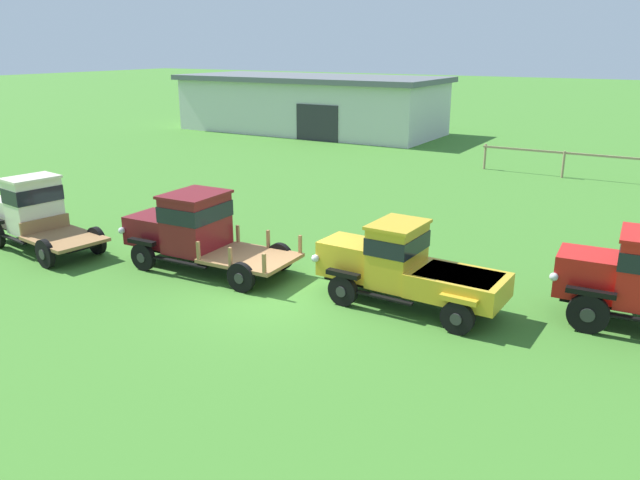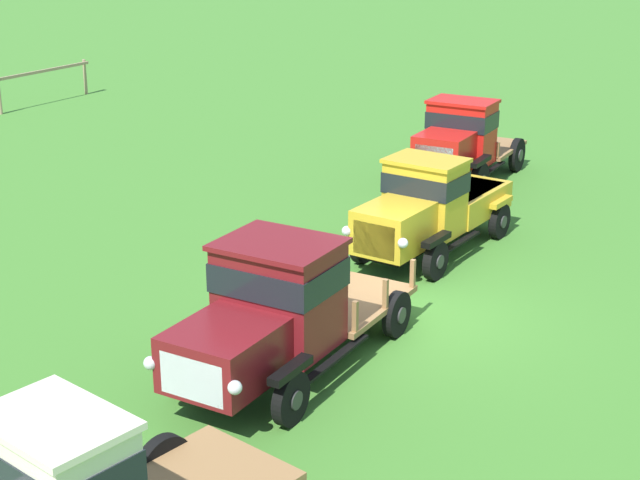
% 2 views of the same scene
% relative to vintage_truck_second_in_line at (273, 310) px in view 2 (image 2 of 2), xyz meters
% --- Properties ---
extents(ground_plane, '(240.00, 240.00, 0.00)m').
position_rel_vintage_truck_second_in_line_xyz_m(ground_plane, '(3.27, -0.65, -1.16)').
color(ground_plane, '#3D7528').
extents(vintage_truck_second_in_line, '(5.42, 2.27, 2.22)m').
position_rel_vintage_truck_second_in_line_xyz_m(vintage_truck_second_in_line, '(0.00, 0.00, 0.00)').
color(vintage_truck_second_in_line, black).
rests_on(vintage_truck_second_in_line, ground).
extents(vintage_truck_midrow_center, '(4.84, 2.02, 2.10)m').
position_rel_vintage_truck_second_in_line_xyz_m(vintage_truck_midrow_center, '(6.41, 0.50, -0.13)').
color(vintage_truck_midrow_center, black).
rests_on(vintage_truck_midrow_center, ground).
extents(vintage_truck_far_side, '(4.73, 2.21, 2.23)m').
position_rel_vintage_truck_second_in_line_xyz_m(vintage_truck_far_side, '(11.39, 2.11, -0.00)').
color(vintage_truck_far_side, black).
rests_on(vintage_truck_far_side, ground).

